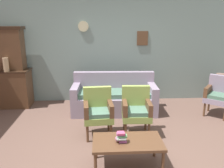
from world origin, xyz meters
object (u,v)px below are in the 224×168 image
at_px(armchair_near_couch_end, 98,110).
at_px(book_stack_on_table, 121,137).
at_px(wingback_chair_by_fireplace, 219,94).
at_px(coffee_table, 128,143).
at_px(side_cabinet, 8,88).
at_px(vase_on_cabinet, 6,65).
at_px(floral_couch, 114,98).
at_px(floor_vase_by_wall, 219,89).
at_px(armchair_by_doorway, 136,109).

relative_size(armchair_near_couch_end, book_stack_on_table, 5.57).
bearing_deg(wingback_chair_by_fireplace, coffee_table, -141.60).
distance_m(side_cabinet, vase_on_cabinet, 0.66).
height_order(armchair_near_couch_end, coffee_table, armchair_near_couch_end).
bearing_deg(floral_couch, floor_vase_by_wall, 8.18).
distance_m(wingback_chair_by_fireplace, floor_vase_by_wall, 0.86).
relative_size(book_stack_on_table, floor_vase_by_wall, 0.20).
xyz_separation_m(vase_on_cabinet, wingback_chair_by_fireplace, (4.84, -0.67, -0.59)).
height_order(floral_couch, armchair_by_doorway, same).
relative_size(floral_couch, armchair_by_doorway, 2.17).
bearing_deg(vase_on_cabinet, side_cabinet, 120.63).
xyz_separation_m(coffee_table, book_stack_on_table, (-0.09, -0.03, 0.12)).
distance_m(book_stack_on_table, floor_vase_by_wall, 3.78).
height_order(side_cabinet, vase_on_cabinet, vase_on_cabinet).
bearing_deg(floor_vase_by_wall, side_cabinet, 178.93).
xyz_separation_m(floral_couch, armchair_by_doorway, (0.34, -1.13, 0.17)).
relative_size(armchair_by_doorway, floor_vase_by_wall, 1.14).
bearing_deg(floral_couch, armchair_near_couch_end, -107.73).
xyz_separation_m(side_cabinet, floor_vase_by_wall, (5.35, -0.10, -0.07)).
height_order(side_cabinet, floral_couch, side_cabinet).
distance_m(armchair_near_couch_end, coffee_table, 1.09).
distance_m(wingback_chair_by_fireplace, book_stack_on_table, 2.98).
bearing_deg(vase_on_cabinet, armchair_by_doorway, -26.81).
bearing_deg(coffee_table, wingback_chair_by_fireplace, 38.40).
height_order(armchair_by_doorway, coffee_table, armchair_by_doorway).
height_order(armchair_near_couch_end, armchair_by_doorway, same).
bearing_deg(vase_on_cabinet, wingback_chair_by_fireplace, -7.93).
distance_m(armchair_near_couch_end, floor_vase_by_wall, 3.47).
xyz_separation_m(floral_couch, wingback_chair_by_fireplace, (2.32, -0.36, 0.17)).
xyz_separation_m(vase_on_cabinet, floral_couch, (2.52, -0.32, -0.77)).
relative_size(coffee_table, floor_vase_by_wall, 1.26).
height_order(armchair_near_couch_end, floor_vase_by_wall, armchair_near_couch_end).
relative_size(armchair_by_doorway, book_stack_on_table, 5.57).
bearing_deg(armchair_near_couch_end, side_cabinet, 143.80).
relative_size(floral_couch, coffee_table, 1.96).
bearing_deg(coffee_table, armchair_by_doorway, 74.48).
distance_m(side_cabinet, armchair_near_couch_end, 2.79).
relative_size(wingback_chair_by_fireplace, book_stack_on_table, 5.57).
distance_m(side_cabinet, coffee_table, 3.77).
relative_size(coffee_table, book_stack_on_table, 6.19).
distance_m(floral_couch, floor_vase_by_wall, 2.76).
bearing_deg(side_cabinet, book_stack_on_table, -45.99).
distance_m(floral_couch, book_stack_on_table, 2.19).
relative_size(armchair_by_doorway, coffee_table, 0.90).
bearing_deg(vase_on_cabinet, armchair_near_couch_end, -34.43).
xyz_separation_m(floral_couch, coffee_table, (0.06, -2.15, 0.05)).
bearing_deg(wingback_chair_by_fireplace, vase_on_cabinet, 172.07).
xyz_separation_m(armchair_near_couch_end, book_stack_on_table, (0.33, -1.03, 0.00)).
bearing_deg(coffee_table, floral_couch, 91.48).
bearing_deg(coffee_table, armchair_near_couch_end, 113.15).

